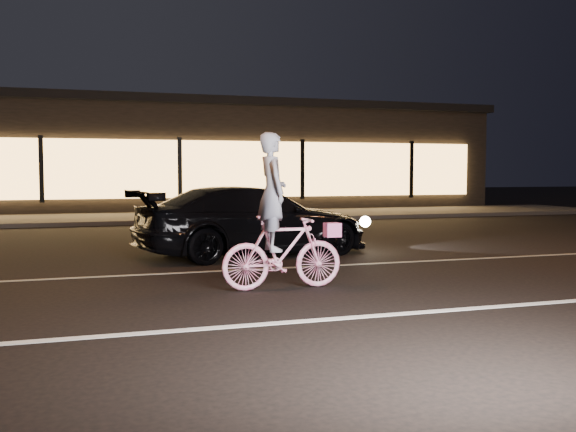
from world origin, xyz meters
name	(u,v)px	position (x,y,z in m)	size (l,w,h in m)	color
ground	(346,290)	(0.00, 0.00, 0.00)	(90.00, 90.00, 0.00)	black
lane_stripe_near	(401,314)	(0.00, -1.50, 0.00)	(60.00, 0.12, 0.01)	silver
lane_stripe_far	(297,267)	(0.00, 2.00, 0.00)	(60.00, 0.10, 0.01)	gray
sidewalk	(188,217)	(0.00, 13.00, 0.06)	(30.00, 4.00, 0.12)	#383533
storefront	(165,156)	(0.00, 18.97, 2.15)	(25.40, 8.42, 4.20)	black
cyclist	(280,234)	(-0.81, 0.28, 0.72)	(1.60, 0.55, 2.02)	#FC307B
sedan	(254,221)	(-0.28, 3.65, 0.63)	(4.57, 2.53, 1.25)	black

